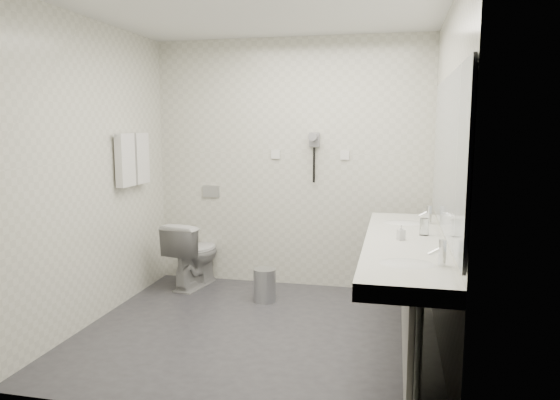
# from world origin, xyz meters

# --- Properties ---
(floor) EXTENTS (2.80, 2.80, 0.00)m
(floor) POSITION_xyz_m (0.00, 0.00, 0.00)
(floor) COLOR #2C2B31
(floor) RESTS_ON ground
(ceiling) EXTENTS (2.80, 2.80, 0.00)m
(ceiling) POSITION_xyz_m (0.00, 0.00, 2.50)
(ceiling) COLOR silver
(ceiling) RESTS_ON wall_back
(wall_back) EXTENTS (2.80, 0.00, 2.80)m
(wall_back) POSITION_xyz_m (0.00, 1.30, 1.25)
(wall_back) COLOR beige
(wall_back) RESTS_ON floor
(wall_front) EXTENTS (2.80, 0.00, 2.80)m
(wall_front) POSITION_xyz_m (0.00, -1.30, 1.25)
(wall_front) COLOR beige
(wall_front) RESTS_ON floor
(wall_left) EXTENTS (0.00, 2.60, 2.60)m
(wall_left) POSITION_xyz_m (-1.40, 0.00, 1.25)
(wall_left) COLOR beige
(wall_left) RESTS_ON floor
(wall_right) EXTENTS (0.00, 2.60, 2.60)m
(wall_right) POSITION_xyz_m (1.40, 0.00, 1.25)
(wall_right) COLOR beige
(wall_right) RESTS_ON floor
(vanity_counter) EXTENTS (0.55, 2.20, 0.10)m
(vanity_counter) POSITION_xyz_m (1.12, -0.20, 0.80)
(vanity_counter) COLOR silver
(vanity_counter) RESTS_ON floor
(vanity_panel) EXTENTS (0.03, 2.15, 0.75)m
(vanity_panel) POSITION_xyz_m (1.15, -0.20, 0.38)
(vanity_panel) COLOR gray
(vanity_panel) RESTS_ON floor
(vanity_post_near) EXTENTS (0.06, 0.06, 0.75)m
(vanity_post_near) POSITION_xyz_m (1.18, -1.24, 0.38)
(vanity_post_near) COLOR silver
(vanity_post_near) RESTS_ON floor
(vanity_post_far) EXTENTS (0.06, 0.06, 0.75)m
(vanity_post_far) POSITION_xyz_m (1.18, 0.84, 0.38)
(vanity_post_far) COLOR silver
(vanity_post_far) RESTS_ON floor
(mirror) EXTENTS (0.02, 2.20, 1.05)m
(mirror) POSITION_xyz_m (1.39, -0.20, 1.45)
(mirror) COLOR #B2BCC6
(mirror) RESTS_ON wall_right
(basin_near) EXTENTS (0.40, 0.31, 0.05)m
(basin_near) POSITION_xyz_m (1.12, -0.85, 0.83)
(basin_near) COLOR white
(basin_near) RESTS_ON vanity_counter
(basin_far) EXTENTS (0.40, 0.31, 0.05)m
(basin_far) POSITION_xyz_m (1.12, 0.45, 0.83)
(basin_far) COLOR white
(basin_far) RESTS_ON vanity_counter
(faucet_near) EXTENTS (0.04, 0.04, 0.15)m
(faucet_near) POSITION_xyz_m (1.32, -0.85, 0.92)
(faucet_near) COLOR silver
(faucet_near) RESTS_ON vanity_counter
(faucet_far) EXTENTS (0.04, 0.04, 0.15)m
(faucet_far) POSITION_xyz_m (1.32, 0.45, 0.92)
(faucet_far) COLOR silver
(faucet_far) RESTS_ON vanity_counter
(soap_bottle_a) EXTENTS (0.07, 0.07, 0.11)m
(soap_bottle_a) POSITION_xyz_m (1.10, -0.21, 0.90)
(soap_bottle_a) COLOR silver
(soap_bottle_a) RESTS_ON vanity_counter
(glass_left) EXTENTS (0.07, 0.07, 0.12)m
(glass_left) POSITION_xyz_m (1.26, -0.02, 0.91)
(glass_left) COLOR silver
(glass_left) RESTS_ON vanity_counter
(toilet) EXTENTS (0.49, 0.72, 0.68)m
(toilet) POSITION_xyz_m (-0.95, 1.00, 0.34)
(toilet) COLOR white
(toilet) RESTS_ON floor
(flush_plate) EXTENTS (0.18, 0.02, 0.12)m
(flush_plate) POSITION_xyz_m (-0.85, 1.29, 0.95)
(flush_plate) COLOR #B2B5BA
(flush_plate) RESTS_ON wall_back
(pedal_bin) EXTENTS (0.27, 0.27, 0.30)m
(pedal_bin) POSITION_xyz_m (-0.12, 0.71, 0.15)
(pedal_bin) COLOR #B2B5BA
(pedal_bin) RESTS_ON floor
(bin_lid) EXTENTS (0.21, 0.21, 0.02)m
(bin_lid) POSITION_xyz_m (-0.12, 0.71, 0.30)
(bin_lid) COLOR #B2B5BA
(bin_lid) RESTS_ON pedal_bin
(towel_rail) EXTENTS (0.02, 0.62, 0.02)m
(towel_rail) POSITION_xyz_m (-1.35, 0.55, 1.55)
(towel_rail) COLOR silver
(towel_rail) RESTS_ON wall_left
(towel_near) EXTENTS (0.07, 0.24, 0.48)m
(towel_near) POSITION_xyz_m (-1.34, 0.41, 1.33)
(towel_near) COLOR silver
(towel_near) RESTS_ON towel_rail
(towel_far) EXTENTS (0.07, 0.24, 0.48)m
(towel_far) POSITION_xyz_m (-1.34, 0.69, 1.33)
(towel_far) COLOR silver
(towel_far) RESTS_ON towel_rail
(dryer_cradle) EXTENTS (0.10, 0.04, 0.14)m
(dryer_cradle) POSITION_xyz_m (0.25, 1.27, 1.50)
(dryer_cradle) COLOR gray
(dryer_cradle) RESTS_ON wall_back
(dryer_barrel) EXTENTS (0.08, 0.14, 0.08)m
(dryer_barrel) POSITION_xyz_m (0.25, 1.20, 1.53)
(dryer_barrel) COLOR gray
(dryer_barrel) RESTS_ON dryer_cradle
(dryer_cord) EXTENTS (0.02, 0.02, 0.35)m
(dryer_cord) POSITION_xyz_m (0.25, 1.26, 1.25)
(dryer_cord) COLOR black
(dryer_cord) RESTS_ON dryer_cradle
(switch_plate_a) EXTENTS (0.09, 0.02, 0.09)m
(switch_plate_a) POSITION_xyz_m (-0.15, 1.29, 1.35)
(switch_plate_a) COLOR white
(switch_plate_a) RESTS_ON wall_back
(switch_plate_b) EXTENTS (0.09, 0.02, 0.09)m
(switch_plate_b) POSITION_xyz_m (0.55, 1.29, 1.35)
(switch_plate_b) COLOR white
(switch_plate_b) RESTS_ON wall_back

